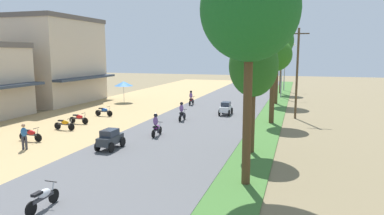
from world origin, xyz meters
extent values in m
cube|color=#C6B299|center=(-20.00, 30.12, 4.80)|extent=(7.73, 10.75, 9.60)
cube|color=#2D3847|center=(-15.54, 30.12, 3.08)|extent=(1.20, 10.75, 0.25)
cube|color=#59514C|center=(-20.00, 30.12, 9.85)|extent=(7.93, 10.95, 0.50)
cylinder|color=black|center=(-8.39, 13.40, 0.34)|extent=(0.56, 0.06, 0.56)
cylinder|color=black|center=(-9.63, 13.40, 0.34)|extent=(0.56, 0.06, 0.56)
cube|color=#333338|center=(-9.01, 13.40, 0.52)|extent=(1.12, 0.12, 0.12)
ellipsoid|color=red|center=(-8.93, 13.40, 0.66)|extent=(0.64, 0.28, 0.32)
cube|color=black|center=(-9.29, 13.40, 0.78)|extent=(0.44, 0.20, 0.10)
cylinder|color=#A5A8AD|center=(-8.45, 13.40, 0.61)|extent=(0.26, 0.05, 0.68)
cylinder|color=black|center=(-8.51, 13.40, 0.98)|extent=(0.04, 0.54, 0.04)
cylinder|color=black|center=(-8.42, 17.02, 0.34)|extent=(0.56, 0.06, 0.56)
cylinder|color=black|center=(-9.66, 17.02, 0.34)|extent=(0.56, 0.06, 0.56)
cube|color=#333338|center=(-9.04, 17.02, 0.52)|extent=(1.12, 0.12, 0.12)
ellipsoid|color=orange|center=(-8.96, 17.02, 0.66)|extent=(0.64, 0.28, 0.32)
cube|color=black|center=(-9.32, 17.02, 0.78)|extent=(0.44, 0.20, 0.10)
cylinder|color=#A5A8AD|center=(-8.48, 17.02, 0.61)|extent=(0.26, 0.05, 0.68)
cylinder|color=black|center=(-8.54, 17.02, 0.98)|extent=(0.04, 0.54, 0.04)
cylinder|color=black|center=(-8.80, 19.42, 0.34)|extent=(0.56, 0.06, 0.56)
cylinder|color=black|center=(-10.04, 19.42, 0.34)|extent=(0.56, 0.06, 0.56)
cube|color=#333338|center=(-9.42, 19.42, 0.52)|extent=(1.12, 0.12, 0.12)
ellipsoid|color=red|center=(-9.34, 19.42, 0.66)|extent=(0.64, 0.28, 0.32)
cube|color=black|center=(-9.70, 19.42, 0.78)|extent=(0.44, 0.20, 0.10)
cylinder|color=#A5A8AD|center=(-8.86, 19.42, 0.61)|extent=(0.26, 0.05, 0.68)
cylinder|color=black|center=(-8.92, 19.42, 0.98)|extent=(0.04, 0.54, 0.04)
cylinder|color=black|center=(-8.70, 23.22, 0.34)|extent=(0.56, 0.06, 0.56)
cylinder|color=black|center=(-9.94, 23.22, 0.34)|extent=(0.56, 0.06, 0.56)
cube|color=#333338|center=(-9.32, 23.22, 0.52)|extent=(1.12, 0.12, 0.12)
ellipsoid|color=#1E4CA5|center=(-9.24, 23.22, 0.66)|extent=(0.64, 0.28, 0.32)
cube|color=black|center=(-9.60, 23.22, 0.78)|extent=(0.44, 0.20, 0.10)
cylinder|color=#A5A8AD|center=(-8.76, 23.22, 0.61)|extent=(0.26, 0.05, 0.68)
cylinder|color=black|center=(-8.82, 23.22, 0.98)|extent=(0.04, 0.54, 0.04)
cylinder|color=#99999E|center=(-11.96, 32.24, 1.11)|extent=(0.05, 0.05, 2.10)
cone|color=#3372BF|center=(-11.96, 32.24, 2.31)|extent=(2.20, 2.20, 0.55)
cylinder|color=#33333D|center=(-7.89, 11.51, 0.47)|extent=(0.14, 0.14, 0.82)
cylinder|color=#33333D|center=(-7.76, 11.63, 0.47)|extent=(0.14, 0.14, 0.82)
ellipsoid|color=#265999|center=(-7.82, 11.57, 1.16)|extent=(0.43, 0.42, 0.56)
sphere|color=#9E7556|center=(-7.82, 11.57, 1.57)|extent=(0.22, 0.22, 0.22)
cylinder|color=#4C351E|center=(5.96, 9.89, 3.30)|extent=(0.39, 0.39, 6.48)
ellipsoid|color=#195A20|center=(5.96, 9.89, 7.76)|extent=(4.23, 4.23, 4.44)
cylinder|color=#4C351E|center=(5.53, 15.12, 2.13)|extent=(0.33, 0.33, 4.15)
ellipsoid|color=#22571C|center=(5.53, 15.12, 5.20)|extent=(2.84, 2.84, 3.61)
cylinder|color=#4C351E|center=(5.97, 24.55, 2.54)|extent=(0.42, 0.42, 4.96)
ellipsoid|color=#266219|center=(5.97, 24.55, 5.78)|extent=(3.04, 3.04, 2.77)
cylinder|color=#4C351E|center=(5.57, 36.40, 3.15)|extent=(0.37, 0.37, 6.17)
ellipsoid|color=#236221|center=(5.57, 36.40, 7.30)|extent=(3.56, 3.56, 3.90)
cylinder|color=#4C351E|center=(5.46, 47.66, 3.23)|extent=(0.31, 0.31, 6.35)
ellipsoid|color=#1F5D25|center=(5.46, 47.66, 7.22)|extent=(2.96, 2.96, 2.95)
cylinder|color=gray|center=(5.80, 42.85, 3.69)|extent=(0.16, 0.16, 7.26)
cylinder|color=gray|center=(5.10, 42.85, 7.17)|extent=(1.40, 0.08, 0.08)
ellipsoid|color=silver|center=(4.40, 42.85, 7.10)|extent=(0.36, 0.20, 0.14)
cylinder|color=gray|center=(6.50, 42.85, 7.17)|extent=(1.40, 0.08, 0.08)
ellipsoid|color=silver|center=(7.20, 42.85, 7.10)|extent=(0.36, 0.20, 0.14)
cylinder|color=gray|center=(5.80, 52.02, 3.69)|extent=(0.16, 0.16, 7.27)
cylinder|color=gray|center=(5.10, 52.02, 7.18)|extent=(1.40, 0.08, 0.08)
ellipsoid|color=silver|center=(4.40, 52.02, 7.11)|extent=(0.36, 0.20, 0.14)
cylinder|color=gray|center=(6.50, 52.02, 7.18)|extent=(1.40, 0.08, 0.08)
ellipsoid|color=silver|center=(7.20, 52.02, 7.11)|extent=(0.36, 0.20, 0.14)
cylinder|color=brown|center=(7.88, 27.61, 4.06)|extent=(0.20, 0.20, 8.12)
cube|color=#473323|center=(7.88, 27.61, 7.62)|extent=(1.80, 0.10, 0.10)
cube|color=#282D33|center=(-2.85, 13.20, 0.66)|extent=(0.84, 1.95, 0.50)
cube|color=#232B38|center=(-2.85, 13.15, 1.11)|extent=(0.77, 1.10, 0.40)
cylinder|color=black|center=(-3.32, 13.90, 0.38)|extent=(0.10, 0.60, 0.60)
cylinder|color=black|center=(-2.38, 13.90, 0.38)|extent=(0.10, 0.60, 0.60)
cylinder|color=black|center=(-3.32, 12.50, 0.38)|extent=(0.10, 0.60, 0.60)
cylinder|color=black|center=(-2.38, 12.50, 0.38)|extent=(0.10, 0.60, 0.60)
cube|color=silver|center=(1.50, 27.19, 0.66)|extent=(0.84, 1.95, 0.50)
cube|color=#232B38|center=(1.50, 27.24, 1.11)|extent=(0.77, 1.10, 0.40)
cylinder|color=black|center=(1.97, 26.49, 0.38)|extent=(0.10, 0.60, 0.60)
cylinder|color=black|center=(1.03, 26.49, 0.38)|extent=(0.10, 0.60, 0.60)
cylinder|color=black|center=(1.97, 27.89, 0.38)|extent=(0.10, 0.60, 0.60)
cylinder|color=black|center=(1.03, 27.89, 0.38)|extent=(0.10, 0.60, 0.60)
cylinder|color=black|center=(-0.94, 5.54, 0.36)|extent=(0.06, 0.56, 0.56)
cylinder|color=black|center=(-0.94, 4.30, 0.36)|extent=(0.06, 0.56, 0.56)
cube|color=#333338|center=(-0.94, 4.92, 0.54)|extent=(0.12, 1.12, 0.12)
ellipsoid|color=silver|center=(-0.94, 5.00, 0.68)|extent=(0.28, 0.64, 0.32)
cube|color=black|center=(-0.94, 4.64, 0.80)|extent=(0.20, 0.44, 0.10)
cylinder|color=#A5A8AD|center=(-0.94, 5.48, 0.63)|extent=(0.05, 0.26, 0.68)
cylinder|color=black|center=(-0.94, 5.42, 1.00)|extent=(0.54, 0.04, 0.04)
cylinder|color=black|center=(-1.45, 17.84, 0.36)|extent=(0.06, 0.56, 0.56)
cylinder|color=black|center=(-1.45, 16.60, 0.36)|extent=(0.06, 0.56, 0.56)
cube|color=#333338|center=(-1.45, 17.22, 0.54)|extent=(0.12, 1.12, 0.12)
ellipsoid|color=#8C1E8C|center=(-1.45, 17.30, 0.68)|extent=(0.28, 0.64, 0.32)
cube|color=black|center=(-1.45, 16.94, 0.80)|extent=(0.20, 0.44, 0.10)
cylinder|color=#A5A8AD|center=(-1.45, 17.78, 0.63)|extent=(0.05, 0.26, 0.68)
cylinder|color=black|center=(-1.45, 17.72, 1.00)|extent=(0.54, 0.04, 0.04)
ellipsoid|color=#724C8C|center=(-1.45, 17.02, 1.20)|extent=(0.36, 0.28, 0.64)
sphere|color=black|center=(-1.45, 17.06, 1.60)|extent=(0.28, 0.28, 0.28)
cylinder|color=#2D2D38|center=(-1.59, 17.12, 0.56)|extent=(0.12, 0.12, 0.48)
cylinder|color=#2D2D38|center=(-1.31, 17.12, 0.56)|extent=(0.12, 0.12, 0.48)
cylinder|color=black|center=(-1.56, 23.85, 0.36)|extent=(0.06, 0.56, 0.56)
cylinder|color=black|center=(-1.56, 22.61, 0.36)|extent=(0.06, 0.56, 0.56)
cube|color=#333338|center=(-1.56, 23.23, 0.54)|extent=(0.12, 1.12, 0.12)
ellipsoid|color=black|center=(-1.56, 23.31, 0.68)|extent=(0.28, 0.64, 0.32)
cube|color=black|center=(-1.56, 22.95, 0.80)|extent=(0.20, 0.44, 0.10)
cylinder|color=#A5A8AD|center=(-1.56, 23.79, 0.63)|extent=(0.05, 0.26, 0.68)
cylinder|color=black|center=(-1.56, 23.73, 1.00)|extent=(0.54, 0.04, 0.04)
ellipsoid|color=#724C8C|center=(-1.56, 23.03, 1.20)|extent=(0.36, 0.28, 0.64)
sphere|color=black|center=(-1.56, 23.07, 1.60)|extent=(0.28, 0.28, 0.28)
cylinder|color=#2D2D38|center=(-1.70, 23.13, 0.56)|extent=(0.12, 0.12, 0.48)
cylinder|color=#2D2D38|center=(-1.42, 23.13, 0.56)|extent=(0.12, 0.12, 0.48)
cylinder|color=black|center=(-3.54, 33.04, 0.36)|extent=(0.06, 0.56, 0.56)
cylinder|color=black|center=(-3.54, 31.80, 0.36)|extent=(0.06, 0.56, 0.56)
cube|color=#333338|center=(-3.54, 32.42, 0.54)|extent=(0.12, 1.12, 0.12)
ellipsoid|color=red|center=(-3.54, 32.50, 0.68)|extent=(0.28, 0.64, 0.32)
cube|color=black|center=(-3.54, 32.14, 0.80)|extent=(0.20, 0.44, 0.10)
cylinder|color=#A5A8AD|center=(-3.54, 32.98, 0.63)|extent=(0.05, 0.26, 0.68)
cylinder|color=black|center=(-3.54, 32.92, 1.00)|extent=(0.54, 0.04, 0.04)
ellipsoid|color=#724C8C|center=(-3.54, 32.22, 1.20)|extent=(0.36, 0.28, 0.64)
sphere|color=black|center=(-3.54, 32.26, 1.60)|extent=(0.28, 0.28, 0.28)
cylinder|color=#2D2D38|center=(-3.68, 32.32, 0.56)|extent=(0.12, 0.12, 0.48)
cylinder|color=#2D2D38|center=(-3.40, 32.32, 0.56)|extent=(0.12, 0.12, 0.48)
camera|label=1|loc=(8.09, -5.42, 5.92)|focal=32.89mm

